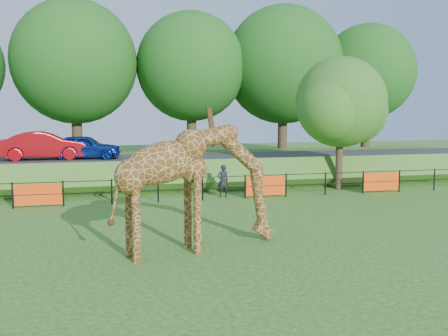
# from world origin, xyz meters

# --- Properties ---
(ground) EXTENTS (90.00, 90.00, 0.00)m
(ground) POSITION_xyz_m (0.00, 0.00, 0.00)
(ground) COLOR #2D5515
(ground) RESTS_ON ground
(giraffe) EXTENTS (5.21, 2.20, 3.67)m
(giraffe) POSITION_xyz_m (-1.72, 0.13, 1.84)
(giraffe) COLOR #5D3713
(giraffe) RESTS_ON ground
(perimeter_fence) EXTENTS (28.07, 0.10, 1.10)m
(perimeter_fence) POSITION_xyz_m (0.00, 8.00, 0.55)
(perimeter_fence) COLOR black
(perimeter_fence) RESTS_ON ground
(embankment) EXTENTS (40.00, 9.00, 1.30)m
(embankment) POSITION_xyz_m (0.00, 15.50, 0.65)
(embankment) COLOR #2D5515
(embankment) RESTS_ON ground
(road) EXTENTS (40.00, 5.00, 0.12)m
(road) POSITION_xyz_m (0.00, 14.00, 1.36)
(road) COLOR #29292B
(road) RESTS_ON embankment
(car_blue) EXTENTS (4.02, 2.03, 1.31)m
(car_blue) POSITION_xyz_m (-5.27, 14.20, 2.08)
(car_blue) COLOR #12309A
(car_blue) RESTS_ON road
(car_red) EXTENTS (4.57, 1.68, 1.50)m
(car_red) POSITION_xyz_m (-7.35, 14.27, 2.17)
(car_red) COLOR #B40C13
(car_red) RESTS_ON road
(visitor) EXTENTS (0.61, 0.45, 1.52)m
(visitor) POSITION_xyz_m (1.11, 8.68, 0.76)
(visitor) COLOR black
(visitor) RESTS_ON ground
(tree_east) EXTENTS (5.40, 4.71, 6.76)m
(tree_east) POSITION_xyz_m (7.60, 9.63, 4.28)
(tree_east) COLOR #322116
(tree_east) RESTS_ON ground
(bg_tree_line) EXTENTS (37.30, 8.80, 11.82)m
(bg_tree_line) POSITION_xyz_m (1.89, 22.00, 7.19)
(bg_tree_line) COLOR #322116
(bg_tree_line) RESTS_ON ground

